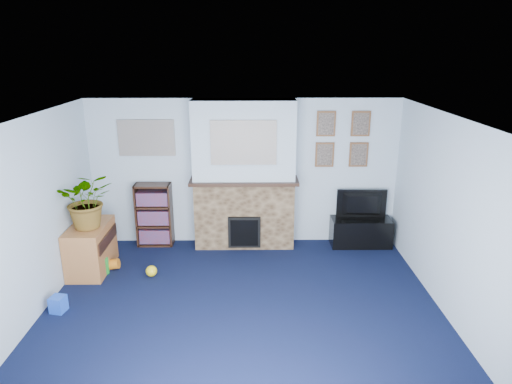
{
  "coord_description": "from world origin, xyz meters",
  "views": [
    {
      "loc": [
        0.11,
        -4.94,
        3.17
      ],
      "look_at": [
        0.18,
        0.82,
        1.32
      ],
      "focal_mm": 32.0,
      "sensor_mm": 36.0,
      "label": 1
    }
  ],
  "objects_px": {
    "television": "(362,205)",
    "bookshelf": "(155,216)",
    "tv_stand": "(361,232)",
    "sideboard": "(91,248)"
  },
  "relations": [
    {
      "from": "tv_stand",
      "to": "television",
      "type": "relative_size",
      "value": 1.2
    },
    {
      "from": "bookshelf",
      "to": "sideboard",
      "type": "bearing_deg",
      "value": -129.63
    },
    {
      "from": "television",
      "to": "sideboard",
      "type": "relative_size",
      "value": 0.9
    },
    {
      "from": "tv_stand",
      "to": "television",
      "type": "bearing_deg",
      "value": 90.0
    },
    {
      "from": "television",
      "to": "bookshelf",
      "type": "xyz_separation_m",
      "value": [
        -3.41,
        0.06,
        -0.2
      ]
    },
    {
      "from": "sideboard",
      "to": "television",
      "type": "bearing_deg",
      "value": 11.63
    },
    {
      "from": "television",
      "to": "sideboard",
      "type": "xyz_separation_m",
      "value": [
        -4.17,
        -0.86,
        -0.35
      ]
    },
    {
      "from": "television",
      "to": "bookshelf",
      "type": "distance_m",
      "value": 3.42
    },
    {
      "from": "tv_stand",
      "to": "television",
      "type": "distance_m",
      "value": 0.48
    },
    {
      "from": "tv_stand",
      "to": "bookshelf",
      "type": "relative_size",
      "value": 0.93
    }
  ]
}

